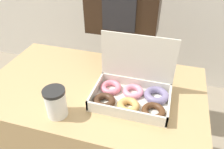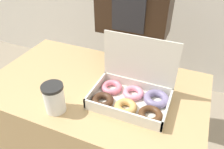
{
  "view_description": "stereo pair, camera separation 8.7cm",
  "coord_description": "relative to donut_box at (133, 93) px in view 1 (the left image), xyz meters",
  "views": [
    {
      "loc": [
        0.31,
        -0.75,
        1.4
      ],
      "look_at": [
        0.1,
        -0.04,
        0.87
      ],
      "focal_mm": 35.0,
      "sensor_mm": 36.0,
      "label": 1
    },
    {
      "loc": [
        0.39,
        -0.72,
        1.4
      ],
      "look_at": [
        0.1,
        -0.04,
        0.87
      ],
      "focal_mm": 35.0,
      "sensor_mm": 36.0,
      "label": 2
    }
  ],
  "objects": [
    {
      "name": "person_customer",
      "position": [
        -0.18,
        0.55,
        0.07
      ],
      "size": [
        0.43,
        0.24,
        1.58
      ],
      "color": "#665B51",
      "rests_on": "ground_plane"
    },
    {
      "name": "coffee_cup",
      "position": [
        -0.27,
        -0.17,
        0.02
      ],
      "size": [
        0.09,
        0.09,
        0.12
      ],
      "color": "white",
      "rests_on": "table"
    },
    {
      "name": "donut_box",
      "position": [
        0.0,
        0.0,
        0.0
      ],
      "size": [
        0.34,
        0.23,
        0.26
      ],
      "color": "silver",
      "rests_on": "table"
    },
    {
      "name": "table",
      "position": [
        -0.2,
        0.04,
        -0.42
      ],
      "size": [
        1.03,
        0.61,
        0.75
      ],
      "color": "tan",
      "rests_on": "ground_plane"
    }
  ]
}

